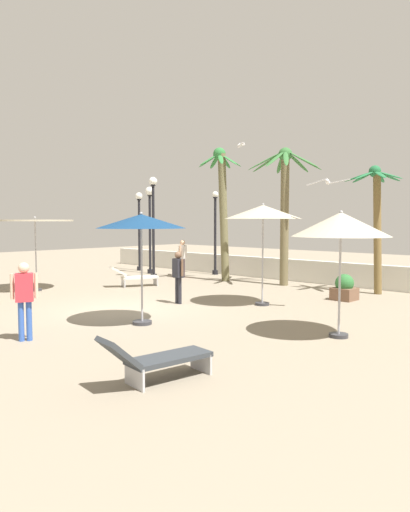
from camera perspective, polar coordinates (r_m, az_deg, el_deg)
The scene contains 21 objects.
ground_plane at distance 13.96m, azimuth -9.16°, elevation -6.44°, with size 56.00×56.00×0.00m, color gray.
boundary_wall at distance 20.66m, azimuth 11.45°, elevation -1.73°, with size 25.20×0.30×0.92m, color silver.
patio_umbrella_0 at distance 11.85m, azimuth -7.60°, elevation 3.97°, with size 2.21×2.21×2.79m.
patio_umbrella_1 at distance 10.82m, azimuth 15.87°, elevation 3.56°, with size 2.14×2.14×2.79m.
patio_umbrella_2 at distance 18.53m, azimuth -19.58°, elevation 3.76°, with size 2.70×2.70×2.73m.
patio_umbrella_3 at distance 14.55m, azimuth 6.92°, elevation 5.14°, with size 2.31×2.31×3.09m.
palm_tree_0 at distance 20.47m, azimuth 2.09°, elevation 6.64°, with size 1.86×1.88×5.67m.
palm_tree_1 at distance 19.23m, azimuth 9.47°, elevation 6.71°, with size 2.93×2.94×5.43m.
palm_tree_2 at distance 17.81m, azimuth 19.74°, elevation 4.95°, with size 2.05×2.07×4.50m.
lamp_post_0 at distance 22.86m, azimuth 1.22°, elevation 3.16°, with size 0.30×0.30×3.97m.
lamp_post_1 at distance 21.37m, azimuth -6.18°, elevation 4.66°, with size 0.37×0.37×4.49m.
lamp_post_2 at distance 23.44m, azimuth -6.59°, elevation 4.79°, with size 0.42×0.42×4.21m.
lamp_post_3 at distance 24.97m, azimuth -7.84°, elevation 3.89°, with size 0.36×0.36×4.02m.
lounge_chair_0 at distance 7.80m, azimuth -5.80°, elevation -12.00°, with size 0.80×1.94×0.84m.
lounge_chair_1 at distance 18.94m, azimuth -8.47°, elevation -2.40°, with size 1.26×1.92×0.83m.
guest_1 at distance 14.83m, azimuth -3.20°, elevation -1.94°, with size 0.55×0.32×1.62m.
guest_2 at distance 10.91m, azimuth -20.70°, elevation -4.19°, with size 0.38×0.50×1.69m.
guest_3 at distance 21.72m, azimuth -2.69°, elevation 0.16°, with size 0.34×0.54×1.70m.
seagull_0 at distance 13.74m, azimuth 14.41°, elevation 8.54°, with size 1.14×0.59×0.19m.
seagull_1 at distance 24.58m, azimuth 4.30°, elevation 13.07°, with size 0.93×0.74×0.16m.
planter at distance 16.19m, azimuth 16.26°, elevation -3.71°, with size 0.70×0.70×0.85m.
Camera 1 is at (10.96, -8.27, 2.56)m, focal length 33.60 mm.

